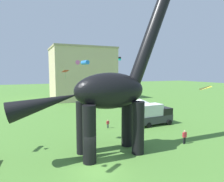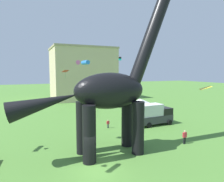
# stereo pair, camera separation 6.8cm
# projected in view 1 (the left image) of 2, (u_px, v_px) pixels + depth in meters

# --- Properties ---
(ground_plane) EXTENTS (240.00, 240.00, 0.00)m
(ground_plane) POSITION_uv_depth(u_px,v_px,m) (98.00, 170.00, 16.25)
(ground_plane) COLOR #4C7F33
(dinosaur_sculpture) EXTENTS (16.42, 3.48, 17.16)m
(dinosaur_sculpture) POSITION_uv_depth(u_px,v_px,m) (109.00, 91.00, 18.94)
(dinosaur_sculpture) COLOR black
(dinosaur_sculpture) RESTS_ON ground_plane
(parked_box_truck) EXTENTS (5.69, 2.40, 3.20)m
(parked_box_truck) POSITION_uv_depth(u_px,v_px,m) (154.00, 114.00, 29.78)
(parked_box_truck) COLOR #38383D
(parked_box_truck) RESTS_ON ground_plane
(person_vendor_side) EXTENTS (0.45, 0.20, 1.20)m
(person_vendor_side) POSITION_uv_depth(u_px,v_px,m) (108.00, 123.00, 28.14)
(person_vendor_side) COLOR #2D3347
(person_vendor_side) RESTS_ON ground_plane
(person_photographer) EXTENTS (0.58, 0.25, 1.54)m
(person_photographer) POSITION_uv_depth(u_px,v_px,m) (185.00, 136.00, 21.99)
(person_photographer) COLOR black
(person_photographer) RESTS_ON ground_plane
(festival_canopy_tent) EXTENTS (3.15, 3.15, 3.00)m
(festival_canopy_tent) POSITION_uv_depth(u_px,v_px,m) (140.00, 101.00, 36.92)
(festival_canopy_tent) COLOR #B2B2B7
(festival_canopy_tent) RESTS_ON ground_plane
(kite_high_left) EXTENTS (2.71, 3.15, 0.91)m
(kite_high_left) POSITION_uv_depth(u_px,v_px,m) (83.00, 63.00, 41.18)
(kite_high_left) COLOR #287AE5
(kite_near_low) EXTENTS (0.85, 0.79, 0.92)m
(kite_near_low) POSITION_uv_depth(u_px,v_px,m) (65.00, 71.00, 21.04)
(kite_near_low) COLOR red
(kite_mid_left) EXTENTS (0.98, 1.22, 1.40)m
(kite_mid_left) POSITION_uv_depth(u_px,v_px,m) (98.00, 105.00, 19.46)
(kite_mid_left) COLOR green
(kite_drifting) EXTENTS (0.63, 0.63, 0.71)m
(kite_drifting) POSITION_uv_depth(u_px,v_px,m) (120.00, 59.00, 40.15)
(kite_drifting) COLOR black
(kite_trailing) EXTENTS (2.08, 2.12, 0.46)m
(kite_trailing) POSITION_uv_depth(u_px,v_px,m) (205.00, 88.00, 23.22)
(kite_trailing) COLOR yellow
(background_building_block) EXTENTS (17.59, 13.60, 14.87)m
(background_building_block) POSITION_uv_depth(u_px,v_px,m) (82.00, 73.00, 58.24)
(background_building_block) COLOR #CCB78E
(background_building_block) RESTS_ON ground_plane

